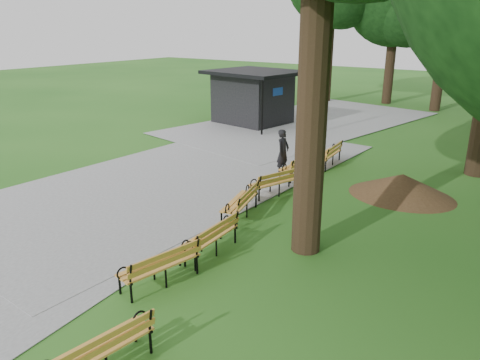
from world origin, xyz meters
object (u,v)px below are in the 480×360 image
Objects in this scene: dirt_mound at (402,185)px; bench_5 at (298,166)px; lamp_post at (320,88)px; bench_6 at (328,154)px; bench_0 at (98,349)px; bench_3 at (240,202)px; bench_2 at (209,237)px; bench_1 at (159,265)px; bench_4 at (275,182)px; person at (283,152)px; kiosk at (253,97)px.

bench_5 is at bearing -175.86° from dirt_mound.
bench_6 is (2.86, -4.90, -1.81)m from lamp_post.
bench_0 is at bearing -74.16° from lamp_post.
bench_0 is 1.00× the size of bench_6.
bench_5 is at bearing 169.97° from bench_3.
bench_3 is (-0.73, 2.27, 0.00)m from bench_2.
bench_1 is (-1.12, 2.45, 0.00)m from bench_0.
bench_2 is (3.79, -13.28, -1.81)m from lamp_post.
bench_1 is 1.64m from bench_2.
bench_4 reaches higher than dirt_mound.
lamp_post is at bearing 179.93° from bench_3.
bench_1 and bench_2 have the same top height.
person is 2.17m from bench_6.
person is 6.67m from bench_2.
person is at bearing 178.62° from bench_3.
bench_4 is (7.07, -9.12, -1.01)m from kiosk.
dirt_mound is (6.27, -6.63, -1.89)m from lamp_post.
person is at bearing -156.66° from bench_1.
dirt_mound is 10.82m from bench_0.
bench_1 is 1.00× the size of bench_4.
bench_5 is (-2.27, 10.48, 0.00)m from bench_0.
kiosk is 11.58m from bench_4.
bench_4 is 1.00× the size of bench_5.
dirt_mound is at bearing -87.65° from person.
dirt_mound is 1.47× the size of bench_4.
bench_4 is 4.01m from bench_6.
bench_0 is at bearing -165.22° from person.
bench_6 is (-0.19, 6.11, 0.00)m from bench_3.
bench_5 and bench_6 have the same top height.
dirt_mound is 8.65m from bench_1.
bench_4 is (-0.13, 2.10, 0.00)m from bench_3.
bench_6 is at bearing -59.73° from lamp_post.
person is 10.91m from bench_0.
lamp_post reaches higher than person.
bench_5 reaches higher than dirt_mound.
bench_3 is 4.14m from bench_5.
bench_4 is (-3.34, -2.28, 0.08)m from dirt_mound.
kiosk is 17.12m from bench_1.
bench_4 is at bearing -156.47° from person.
bench_3 is at bearing -4.35° from bench_6.
bench_1 is at bearing -75.70° from lamp_post.
dirt_mound is 5.44m from bench_3.
bench_4 is (2.93, -8.90, -1.81)m from lamp_post.
bench_0 is 12.64m from bench_6.
bench_3 and bench_5 have the same top height.
bench_0 is 6.63m from bench_3.
kiosk reaches higher than dirt_mound.
bench_5 is (0.65, -0.03, -0.39)m from person.
lamp_post is at bearing -144.03° from bench_4.
bench_0 and bench_4 have the same top height.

